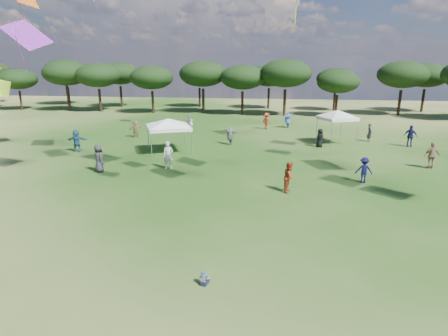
# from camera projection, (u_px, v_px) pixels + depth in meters

# --- Properties ---
(ground) EXTENTS (140.00, 140.00, 0.00)m
(ground) POSITION_uv_depth(u_px,v_px,m) (172.00, 333.00, 9.89)
(ground) COLOR #284E17
(ground) RESTS_ON ground
(tree_line) EXTENTS (108.78, 17.63, 7.77)m
(tree_line) POSITION_uv_depth(u_px,v_px,m) (279.00, 75.00, 53.28)
(tree_line) COLOR black
(tree_line) RESTS_ON ground
(tent_left) EXTENTS (6.07, 6.07, 3.01)m
(tent_left) POSITION_uv_depth(u_px,v_px,m) (168.00, 120.00, 29.65)
(tent_left) COLOR gray
(tent_left) RESTS_ON ground
(tent_right) EXTENTS (4.96, 4.96, 3.31)m
(tent_right) POSITION_uv_depth(u_px,v_px,m) (338.00, 112.00, 32.60)
(tent_right) COLOR gray
(tent_right) RESTS_ON ground
(toddler) EXTENTS (0.34, 0.37, 0.47)m
(toddler) POSITION_uv_depth(u_px,v_px,m) (204.00, 279.00, 12.02)
(toddler) COLOR black
(toddler) RESTS_ON ground
(festival_crowd) EXTENTS (28.76, 23.43, 1.90)m
(festival_crowd) POSITION_uv_depth(u_px,v_px,m) (242.00, 136.00, 32.51)
(festival_crowd) COLOR #24516E
(festival_crowd) RESTS_ON ground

